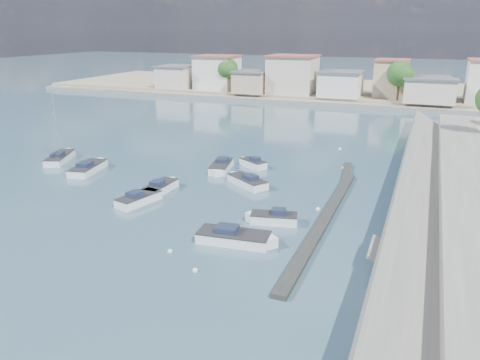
# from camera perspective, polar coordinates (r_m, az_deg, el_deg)

# --- Properties ---
(ground) EXTENTS (400.00, 400.00, 0.00)m
(ground) POSITION_cam_1_polar(r_m,az_deg,el_deg) (69.75, 9.84, 4.93)
(ground) COLOR #315263
(ground) RESTS_ON ground
(seawall_walkway) EXTENTS (5.00, 90.00, 1.80)m
(seawall_walkway) POSITION_cam_1_polar(r_m,az_deg,el_deg) (42.41, 26.60, -4.20)
(seawall_walkway) COLOR slate
(seawall_walkway) RESTS_ON ground
(breakwater) EXTENTS (2.00, 31.02, 0.35)m
(breakwater) POSITION_cam_1_polar(r_m,az_deg,el_deg) (42.73, 10.90, -3.41)
(breakwater) COLOR black
(breakwater) RESTS_ON ground
(far_shore_land) EXTENTS (160.00, 40.00, 1.40)m
(far_shore_land) POSITION_cam_1_polar(r_m,az_deg,el_deg) (120.27, 15.35, 10.38)
(far_shore_land) COLOR gray
(far_shore_land) RESTS_ON ground
(far_shore_quay) EXTENTS (160.00, 2.50, 0.80)m
(far_shore_quay) POSITION_cam_1_polar(r_m,az_deg,el_deg) (99.68, 13.79, 8.84)
(far_shore_quay) COLOR slate
(far_shore_quay) RESTS_ON ground
(far_town) EXTENTS (113.01, 12.80, 8.35)m
(far_town) POSITION_cam_1_polar(r_m,az_deg,el_deg) (104.04, 20.42, 11.14)
(far_town) COLOR beige
(far_town) RESTS_ON far_shore_land
(shore_trees) EXTENTS (74.56, 38.32, 7.92)m
(shore_trees) POSITION_cam_1_polar(r_m,az_deg,el_deg) (95.26, 18.83, 11.54)
(shore_trees) COLOR #38281E
(shore_trees) RESTS_ON ground
(motorboat_a) EXTENTS (1.87, 4.98, 1.48)m
(motorboat_a) POSITION_cam_1_polar(r_m,az_deg,el_deg) (47.38, -9.58, -0.89)
(motorboat_a) COLOR white
(motorboat_a) RESTS_ON ground
(motorboat_b) EXTENTS (2.82, 5.02, 1.48)m
(motorboat_b) POSITION_cam_1_polar(r_m,az_deg,el_deg) (44.61, -12.02, -2.26)
(motorboat_b) COLOR white
(motorboat_b) RESTS_ON ground
(motorboat_c) EXTENTS (5.11, 4.27, 1.48)m
(motorboat_c) POSITION_cam_1_polar(r_m,az_deg,el_deg) (48.55, 0.74, -0.16)
(motorboat_c) COLOR white
(motorboat_c) RESTS_ON ground
(motorboat_d) EXTENTS (4.45, 2.46, 1.48)m
(motorboat_d) POSITION_cam_1_polar(r_m,az_deg,el_deg) (39.33, 3.84, -4.71)
(motorboat_d) COLOR white
(motorboat_d) RESTS_ON ground
(motorboat_e) EXTENTS (3.23, 6.27, 1.48)m
(motorboat_e) POSITION_cam_1_polar(r_m,az_deg,el_deg) (55.92, -17.91, 1.42)
(motorboat_e) COLOR white
(motorboat_e) RESTS_ON ground
(motorboat_f) EXTENTS (3.82, 3.09, 1.48)m
(motorboat_f) POSITION_cam_1_polar(r_m,az_deg,el_deg) (54.99, 1.47, 2.04)
(motorboat_f) COLOR white
(motorboat_f) RESTS_ON ground
(motorboat_g) EXTENTS (2.98, 5.80, 1.48)m
(motorboat_g) POSITION_cam_1_polar(r_m,az_deg,el_deg) (53.49, -2.35, 1.57)
(motorboat_g) COLOR white
(motorboat_g) RESTS_ON ground
(motorboat_h) EXTENTS (6.27, 2.77, 1.48)m
(motorboat_h) POSITION_cam_1_polar(r_m,az_deg,el_deg) (35.73, -0.27, -7.12)
(motorboat_h) COLOR white
(motorboat_h) RESTS_ON ground
(sailboat) EXTENTS (4.10, 6.35, 9.00)m
(sailboat) POSITION_cam_1_polar(r_m,az_deg,el_deg) (61.49, -21.02, 2.59)
(sailboat) COLOR white
(sailboat) RESTS_ON ground
(mooring_buoys) EXTENTS (15.61, 37.09, 0.38)m
(mooring_buoys) POSITION_cam_1_polar(r_m,az_deg,el_deg) (45.72, 8.57, -1.99)
(mooring_buoys) COLOR white
(mooring_buoys) RESTS_ON ground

